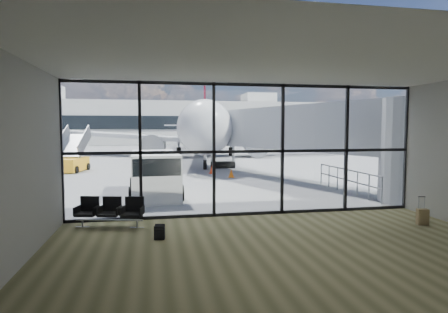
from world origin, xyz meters
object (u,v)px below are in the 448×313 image
object	(u,v)px
seating_row	(111,210)
airliner	(205,128)
backpack	(159,232)
belt_loader	(63,159)
mobile_stairs	(70,162)
suitcase	(423,217)
service_van	(155,174)

from	to	relation	value
seating_row	airliner	bearing A→B (deg)	90.13
backpack	airliner	bearing A→B (deg)	90.57
seating_row	belt_loader	bearing A→B (deg)	119.86
backpack	airliner	xyz separation A→B (m)	(5.50, 31.21, 2.77)
backpack	mobile_stairs	distance (m)	18.35
seating_row	belt_loader	distance (m)	19.28
seating_row	suitcase	xyz separation A→B (m)	(9.43, -1.61, -0.24)
service_van	backpack	bearing A→B (deg)	-91.54
backpack	suitcase	world-z (taller)	suitcase
suitcase	service_van	xyz separation A→B (m)	(-8.09, 6.46, 0.73)
seating_row	suitcase	bearing A→B (deg)	3.60
airliner	mobile_stairs	bearing A→B (deg)	-121.61
suitcase	airliner	xyz separation A→B (m)	(-2.50, 31.19, 2.71)
service_van	mobile_stairs	size ratio (longest dim) A/B	1.17
belt_loader	seating_row	bearing A→B (deg)	-86.10
airliner	belt_loader	distance (m)	16.81
belt_loader	backpack	bearing A→B (deg)	-83.67
backpack	mobile_stairs	world-z (taller)	mobile_stairs
backpack	suitcase	bearing A→B (deg)	10.74
suitcase	belt_loader	distance (m)	25.03
seating_row	backpack	world-z (taller)	seating_row
airliner	service_van	xyz separation A→B (m)	(-5.59, -24.73, -1.98)
backpack	suitcase	distance (m)	8.00
service_van	seating_row	bearing A→B (deg)	-107.80
suitcase	mobile_stairs	size ratio (longest dim) A/B	0.23
belt_loader	mobile_stairs	distance (m)	2.93
belt_loader	airliner	bearing A→B (deg)	29.13
belt_loader	mobile_stairs	bearing A→B (deg)	-81.26
seating_row	suitcase	size ratio (longest dim) A/B	2.32
suitcase	airliner	size ratio (longest dim) A/B	0.02
backpack	service_van	size ratio (longest dim) A/B	0.09
backpack	seating_row	bearing A→B (deg)	141.66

